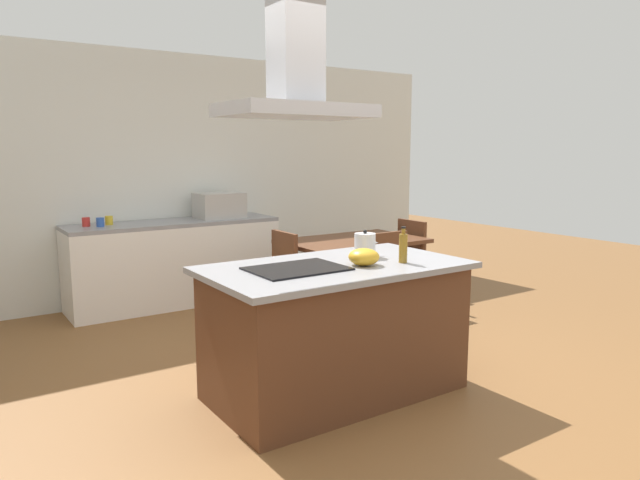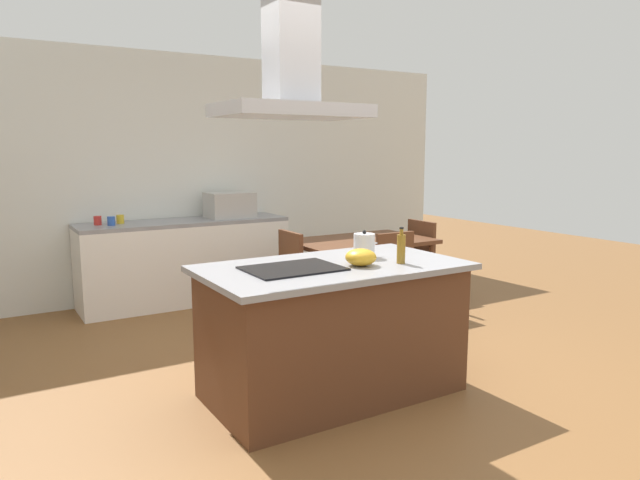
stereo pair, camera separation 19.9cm
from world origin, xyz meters
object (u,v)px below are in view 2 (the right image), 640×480
object	(u,v)px
chair_facing_island	(402,275)
tea_kettle	(364,245)
olive_oil_bottle	(401,248)
cooktop	(293,268)
chair_at_right_end	(428,255)
countertop_microwave	(230,205)
range_hood	(291,75)
coffee_mug_yellow	(120,219)
dining_table	(361,248)
coffee_mug_blue	(111,221)
mixing_bowl	(361,257)
coffee_mug_red	(98,221)
chair_at_left_end	(281,273)

from	to	relation	value
chair_facing_island	tea_kettle	bearing A→B (deg)	-141.54
tea_kettle	olive_oil_bottle	distance (m)	0.33
cooktop	chair_at_right_end	world-z (taller)	cooktop
countertop_microwave	chair_at_right_end	distance (m)	2.28
olive_oil_bottle	range_hood	world-z (taller)	range_hood
coffee_mug_yellow	dining_table	bearing A→B (deg)	-33.83
tea_kettle	coffee_mug_blue	bearing A→B (deg)	113.11
tea_kettle	chair_at_right_end	bearing A→B (deg)	37.31
tea_kettle	chair_at_right_end	distance (m)	2.46
countertop_microwave	chair_at_right_end	size ratio (longest dim) A/B	0.56
olive_oil_bottle	coffee_mug_blue	bearing A→B (deg)	112.10
olive_oil_bottle	mixing_bowl	bearing A→B (deg)	164.63
tea_kettle	coffee_mug_red	xyz separation A→B (m)	(-1.28, 2.84, -0.04)
coffee_mug_yellow	dining_table	size ratio (longest dim) A/B	0.06
olive_oil_bottle	chair_at_right_end	world-z (taller)	olive_oil_bottle
chair_at_left_end	coffee_mug_blue	bearing A→B (deg)	134.67
cooktop	countertop_microwave	distance (m)	2.98
mixing_bowl	range_hood	bearing A→B (deg)	163.88
chair_facing_island	coffee_mug_yellow	bearing A→B (deg)	135.19
range_hood	coffee_mug_yellow	bearing A→B (deg)	97.90
coffee_mug_red	chair_at_left_end	bearing A→B (deg)	-45.24
cooktop	mixing_bowl	world-z (taller)	mixing_bowl
coffee_mug_yellow	chair_at_left_end	size ratio (longest dim) A/B	0.10
mixing_bowl	dining_table	distance (m)	2.11
dining_table	chair_at_left_end	bearing A→B (deg)	-180.00
coffee_mug_red	coffee_mug_blue	distance (m)	0.15
coffee_mug_red	range_hood	world-z (taller)	range_hood
coffee_mug_blue	range_hood	xyz separation A→B (m)	(0.52, -2.85, 1.16)
dining_table	range_hood	xyz separation A→B (m)	(-1.65, -1.58, 1.43)
cooktop	mixing_bowl	xyz separation A→B (m)	(0.44, -0.13, 0.05)
coffee_mug_blue	countertop_microwave	bearing A→B (deg)	1.41
tea_kettle	chair_at_right_end	xyz separation A→B (m)	(1.92, 1.46, -0.48)
coffee_mug_red	chair_facing_island	size ratio (longest dim) A/B	0.10
cooktop	coffee_mug_red	world-z (taller)	coffee_mug_red
coffee_mug_blue	chair_at_left_end	distance (m)	1.84
coffee_mug_red	dining_table	size ratio (longest dim) A/B	0.06
chair_facing_island	coffee_mug_red	bearing A→B (deg)	138.16
mixing_bowl	chair_at_left_end	xyz separation A→B (m)	(0.29, 1.71, -0.45)
coffee_mug_red	coffee_mug_blue	bearing A→B (deg)	-44.25
chair_at_right_end	chair_at_left_end	bearing A→B (deg)	180.00
cooktop	coffee_mug_blue	xyz separation A→B (m)	(-0.52, 2.85, 0.04)
mixing_bowl	countertop_microwave	world-z (taller)	countertop_microwave
cooktop	coffee_mug_yellow	size ratio (longest dim) A/B	6.67
tea_kettle	coffee_mug_yellow	size ratio (longest dim) A/B	2.25
chair_facing_island	chair_at_right_end	distance (m)	1.13
chair_facing_island	coffee_mug_blue	bearing A→B (deg)	138.28
chair_facing_island	mixing_bowl	bearing A→B (deg)	-139.20
chair_at_left_end	dining_table	bearing A→B (deg)	0.00
cooktop	coffee_mug_red	xyz separation A→B (m)	(-0.63, 2.96, 0.04)
countertop_microwave	coffee_mug_yellow	xyz separation A→B (m)	(-1.18, 0.08, -0.09)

